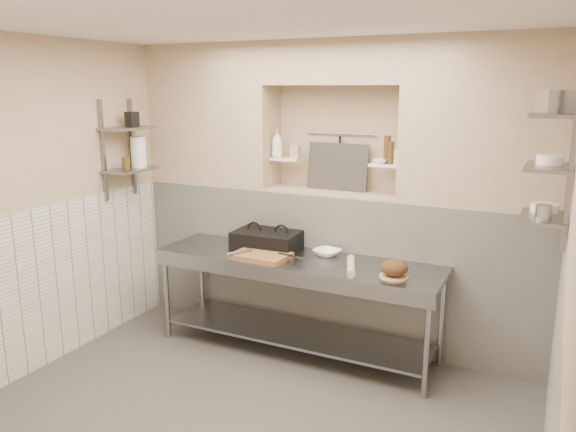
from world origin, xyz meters
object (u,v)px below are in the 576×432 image
Objects in this scene: prep_table at (296,286)px; mixing_bowl at (327,253)px; bottle_soap at (277,144)px; cutting_board at (261,256)px; panini_press at (268,239)px; jug_left at (138,152)px; bowl_alcove at (380,161)px; rolling_pin at (351,266)px; bread_loaf at (394,267)px.

mixing_bowl is at bearing 43.03° from prep_table.
bottle_soap is (-0.46, 0.53, 1.21)m from prep_table.
cutting_board is at bearing -75.16° from bottle_soap.
cutting_board is 1.15m from bottle_soap.
panini_press is at bearing 153.78° from prep_table.
panini_press is at bearing 8.10° from jug_left.
bowl_alcove is 2.35m from jug_left.
cutting_board is at bearing -155.03° from prep_table.
panini_press is at bearing -178.95° from mixing_bowl.
rolling_pin is at bearing -19.15° from panini_press.
prep_table is 5.87× the size of rolling_pin.
jug_left is at bearing -174.06° from mixing_bowl.
bowl_alcove reaches higher than bread_loaf.
cutting_board is 1.65× the size of jug_left.
jug_left is at bearing -174.38° from panini_press.
jug_left is (-1.94, -0.20, 0.83)m from mixing_bowl.
rolling_pin reaches higher than mixing_bowl.
cutting_board is at bearing -178.99° from bread_loaf.
rolling_pin is at bearing -91.77° from bowl_alcove.
bread_loaf is 1.06m from bowl_alcove.
mixing_bowl is 0.78× the size of jug_left.
cutting_board is at bearing -141.32° from bowl_alcove.
bowl_alcove is (0.57, 0.55, 1.09)m from prep_table.
prep_table is 9.57× the size of bottle_soap.
rolling_pin is (0.83, 0.04, 0.01)m from cutting_board.
bowl_alcove is (0.95, 0.36, 0.75)m from panini_press.
cutting_board is 0.83m from rolling_pin.
bowl_alcove is (-0.35, 0.66, 0.75)m from bread_loaf.
panini_press is 2.68× the size of mixing_bowl.
bread_loaf is 0.75× the size of jug_left.
rolling_pin is 1.49× the size of jug_left.
mixing_bowl is at bearing 5.94° from jug_left.
bottle_soap reaches higher than prep_table.
bottle_soap is (-1.38, 0.64, 0.87)m from bread_loaf.
mixing_bowl is at bearing 138.98° from rolling_pin.
cutting_board is at bearing -74.71° from panini_press.
panini_press is 0.60m from mixing_bowl.
bottle_soap is 2.04× the size of bowl_alcove.
mixing_bowl is 0.44m from rolling_pin.
jug_left is (-1.44, 0.13, 0.84)m from cutting_board.
rolling_pin is at bearing -41.02° from mixing_bowl.
bottle_soap reaches higher than jug_left.
rolling_pin is 1.49m from bottle_soap.
mixing_bowl is 1.19m from bottle_soap.
bottle_soap reaches higher than bread_loaf.
jug_left is (-2.64, 0.11, 0.78)m from bread_loaf.
mixing_bowl is at bearing -26.13° from bottle_soap.
rolling_pin reaches higher than prep_table.
bread_loaf reaches higher than mixing_bowl.
panini_press is at bearing 107.77° from cutting_board.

